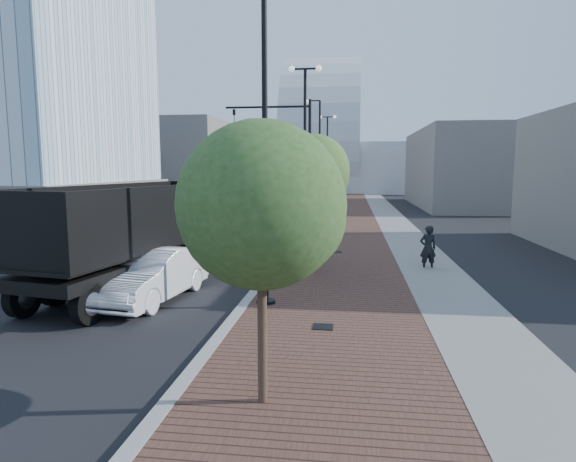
# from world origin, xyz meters

# --- Properties ---
(sidewalk) EXTENTS (7.00, 140.00, 0.12)m
(sidewalk) POSITION_xyz_m (3.50, 40.00, 0.06)
(sidewalk) COLOR #4C2D23
(sidewalk) RESTS_ON ground
(concrete_strip) EXTENTS (2.40, 140.00, 0.13)m
(concrete_strip) POSITION_xyz_m (6.20, 40.00, 0.07)
(concrete_strip) COLOR slate
(concrete_strip) RESTS_ON ground
(curb) EXTENTS (0.30, 140.00, 0.14)m
(curb) POSITION_xyz_m (0.00, 40.00, 0.07)
(curb) COLOR gray
(curb) RESTS_ON ground
(west_sidewalk) EXTENTS (4.00, 140.00, 0.12)m
(west_sidewalk) POSITION_xyz_m (-13.00, 40.00, 0.06)
(west_sidewalk) COLOR slate
(west_sidewalk) RESTS_ON ground
(dump_truck) EXTENTS (4.71, 13.66, 3.50)m
(dump_truck) POSITION_xyz_m (-3.54, 15.34, 1.48)
(dump_truck) COLOR black
(dump_truck) RESTS_ON ground
(white_sedan) EXTENTS (2.25, 4.93, 1.57)m
(white_sedan) POSITION_xyz_m (-2.98, 10.25, 0.78)
(white_sedan) COLOR silver
(white_sedan) RESTS_ON ground
(dark_car_mid) EXTENTS (3.62, 4.92, 1.24)m
(dark_car_mid) POSITION_xyz_m (-5.58, 29.52, 0.62)
(dark_car_mid) COLOR black
(dark_car_mid) RESTS_ON ground
(dark_car_far) EXTENTS (2.14, 4.78, 1.36)m
(dark_car_far) POSITION_xyz_m (-3.49, 45.57, 0.68)
(dark_car_far) COLOR black
(dark_car_far) RESTS_ON ground
(pedestrian) EXTENTS (0.72, 0.53, 1.81)m
(pedestrian) POSITION_xyz_m (6.10, 15.83, 0.91)
(pedestrian) COLOR black
(pedestrian) RESTS_ON ground
(streetlight_1) EXTENTS (1.44, 0.56, 9.21)m
(streetlight_1) POSITION_xyz_m (0.49, 10.00, 4.34)
(streetlight_1) COLOR black
(streetlight_1) RESTS_ON ground
(streetlight_2) EXTENTS (1.72, 0.56, 9.28)m
(streetlight_2) POSITION_xyz_m (0.60, 22.00, 4.82)
(streetlight_2) COLOR black
(streetlight_2) RESTS_ON ground
(streetlight_3) EXTENTS (1.44, 0.56, 9.21)m
(streetlight_3) POSITION_xyz_m (0.49, 34.00, 4.34)
(streetlight_3) COLOR black
(streetlight_3) RESTS_ON ground
(streetlight_4) EXTENTS (1.72, 0.56, 9.28)m
(streetlight_4) POSITION_xyz_m (0.60, 46.00, 4.82)
(streetlight_4) COLOR black
(streetlight_4) RESTS_ON ground
(traffic_mast) EXTENTS (5.09, 0.20, 8.00)m
(traffic_mast) POSITION_xyz_m (-0.30, 25.00, 4.98)
(traffic_mast) COLOR black
(traffic_mast) RESTS_ON ground
(tree_0) EXTENTS (2.76, 2.76, 4.85)m
(tree_0) POSITION_xyz_m (1.65, 4.02, 3.46)
(tree_0) COLOR #382619
(tree_0) RESTS_ON ground
(tree_1) EXTENTS (2.76, 2.76, 5.36)m
(tree_1) POSITION_xyz_m (1.65, 15.02, 3.97)
(tree_1) COLOR #382619
(tree_1) RESTS_ON ground
(tree_2) EXTENTS (2.48, 2.45, 5.04)m
(tree_2) POSITION_xyz_m (1.65, 27.02, 3.80)
(tree_2) COLOR #382619
(tree_2) RESTS_ON ground
(tree_3) EXTENTS (2.47, 2.44, 4.52)m
(tree_3) POSITION_xyz_m (1.65, 39.02, 3.29)
(tree_3) COLOR #382619
(tree_3) RESTS_ON ground
(tower_podium) EXTENTS (19.00, 19.00, 3.00)m
(tower_podium) POSITION_xyz_m (-24.00, 32.00, 1.50)
(tower_podium) COLOR #615B57
(tower_podium) RESTS_ON ground
(convention_center) EXTENTS (50.00, 30.00, 50.00)m
(convention_center) POSITION_xyz_m (-2.00, 85.00, 6.00)
(convention_center) COLOR #ADB4B8
(convention_center) RESTS_ON ground
(commercial_block_nw) EXTENTS (14.00, 20.00, 10.00)m
(commercial_block_nw) POSITION_xyz_m (-20.00, 60.00, 5.00)
(commercial_block_nw) COLOR slate
(commercial_block_nw) RESTS_ON ground
(commercial_block_ne) EXTENTS (12.00, 22.00, 8.00)m
(commercial_block_ne) POSITION_xyz_m (16.00, 50.00, 4.00)
(commercial_block_ne) COLOR slate
(commercial_block_ne) RESTS_ON ground
(utility_cover_1) EXTENTS (0.50, 0.50, 0.02)m
(utility_cover_1) POSITION_xyz_m (2.40, 8.00, 0.13)
(utility_cover_1) COLOR black
(utility_cover_1) RESTS_ON sidewalk
(utility_cover_2) EXTENTS (0.50, 0.50, 0.02)m
(utility_cover_2) POSITION_xyz_m (2.40, 19.00, 0.13)
(utility_cover_2) COLOR black
(utility_cover_2) RESTS_ON sidewalk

